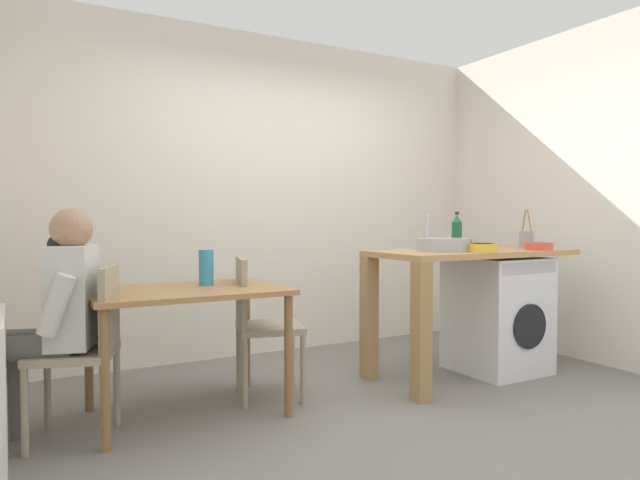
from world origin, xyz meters
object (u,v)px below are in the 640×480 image
at_px(mixing_bowl, 482,247).
at_px(colander, 539,246).
at_px(chair_person_seat, 88,342).
at_px(bottle_tall_green, 457,232).
at_px(chair_opposite, 258,319).
at_px(seated_person, 55,312).
at_px(washing_machine, 497,314).
at_px(utensil_crock, 526,239).
at_px(vase, 206,267).
at_px(dining_table, 187,305).

bearing_deg(mixing_bowl, colander, -2.08).
relative_size(chair_person_seat, bottle_tall_green, 3.20).
relative_size(chair_opposite, seated_person, 0.75).
bearing_deg(colander, chair_opposite, 166.29).
distance_m(washing_machine, colander, 0.59).
bearing_deg(utensil_crock, chair_opposite, 174.24).
bearing_deg(vase, chair_person_seat, -162.24).
bearing_deg(washing_machine, bottle_tall_green, 134.64).
relative_size(seated_person, colander, 6.00).
bearing_deg(bottle_tall_green, utensil_crock, -15.59).
bearing_deg(dining_table, chair_person_seat, -167.28).
distance_m(bottle_tall_green, colander, 0.60).
bearing_deg(chair_opposite, colander, 91.37).
height_order(chair_opposite, mixing_bowl, mixing_bowl).
distance_m(chair_person_seat, vase, 0.81).
xyz_separation_m(dining_table, colander, (2.49, -0.42, 0.31)).
height_order(chair_person_seat, vase, vase).
relative_size(chair_opposite, colander, 4.50).
xyz_separation_m(seated_person, vase, (0.85, 0.17, 0.18)).
bearing_deg(vase, chair_opposite, -5.33).
xyz_separation_m(chair_opposite, bottle_tall_green, (1.62, -0.06, 0.54)).
xyz_separation_m(washing_machine, bottle_tall_green, (-0.21, 0.21, 0.62)).
distance_m(seated_person, colander, 3.23).
bearing_deg(vase, colander, -12.57).
xyz_separation_m(washing_machine, mixing_bowl, (-0.36, -0.20, 0.52)).
distance_m(mixing_bowl, utensil_crock, 0.77).
xyz_separation_m(chair_opposite, colander, (2.01, -0.49, 0.44)).
relative_size(dining_table, chair_person_seat, 1.22).
height_order(utensil_crock, vase, utensil_crock).
bearing_deg(seated_person, utensil_crock, -72.48).
distance_m(dining_table, chair_opposite, 0.50).
height_order(chair_opposite, utensil_crock, utensil_crock).
relative_size(bottle_tall_green, vase, 1.29).
height_order(seated_person, utensil_crock, utensil_crock).
distance_m(dining_table, colander, 2.55).
bearing_deg(mixing_bowl, chair_person_seat, 173.63).
relative_size(bottle_tall_green, mixing_bowl, 1.32).
bearing_deg(chair_opposite, seated_person, -68.09).
distance_m(dining_table, washing_machine, 2.32).
bearing_deg(dining_table, vase, 33.69).
xyz_separation_m(chair_person_seat, utensil_crock, (3.22, -0.03, 0.48)).
bearing_deg(washing_machine, vase, 171.96).
relative_size(chair_opposite, vase, 4.11).
xyz_separation_m(utensil_crock, vase, (-2.52, 0.25, -0.14)).
bearing_deg(seated_person, mixing_bowl, -78.24).
distance_m(dining_table, bottle_tall_green, 2.13).
height_order(bottle_tall_green, vase, bottle_tall_green).
bearing_deg(utensil_crock, colander, -123.70).
height_order(seated_person, colander, seated_person).
xyz_separation_m(chair_opposite, seated_person, (-1.18, -0.14, 0.16)).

